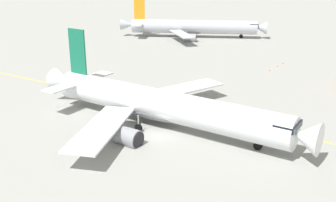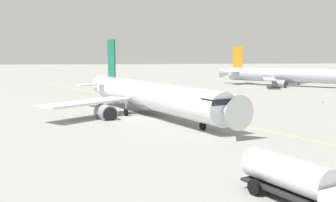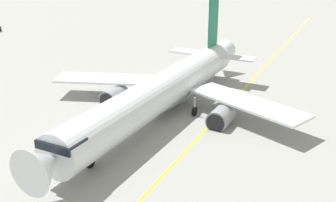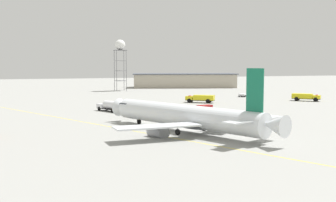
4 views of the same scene
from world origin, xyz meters
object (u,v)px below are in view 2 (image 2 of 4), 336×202
airliner_secondary (287,76)px  safety_cone_near (323,101)px  airliner_main (150,97)px  fuel_tanker_truck (298,180)px

airliner_secondary → safety_cone_near: (39.72, -10.27, -2.65)m
airliner_main → safety_cone_near: airliner_main is taller
safety_cone_near → fuel_tanker_truck: bearing=-29.7°
airliner_main → safety_cone_near: size_ratio=73.56×
fuel_tanker_truck → safety_cone_near: 57.59m
fuel_tanker_truck → safety_cone_near: fuel_tanker_truck is taller
airliner_secondary → fuel_tanker_truck: 97.76m
fuel_tanker_truck → safety_cone_near: size_ratio=17.19×
airliner_secondary → airliner_main: bearing=-90.7°
airliner_main → fuel_tanker_truck: size_ratio=4.28×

